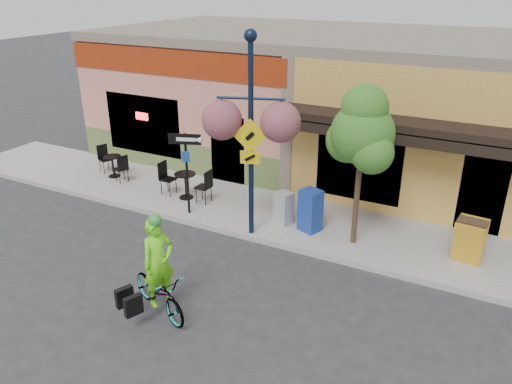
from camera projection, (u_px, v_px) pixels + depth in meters
ground at (264, 256)px, 12.06m from camera, size 90.00×90.00×0.00m
sidewalk at (297, 220)px, 13.65m from camera, size 24.00×3.00×0.15m
curb at (274, 243)px, 12.47m from camera, size 24.00×0.12×0.15m
building at (362, 101)px, 17.26m from camera, size 18.20×8.20×4.50m
bicycle at (159, 292)px, 9.88m from camera, size 1.88×1.25×0.94m
cyclist_rider at (160, 273)px, 9.69m from camera, size 0.66×0.78×1.83m
lamp_post at (251, 139)px, 11.85m from camera, size 1.73×1.13×5.04m
one_way_sign at (187, 174)px, 13.47m from camera, size 0.89×0.48×2.30m
cafe_set_left at (113, 163)px, 16.25m from camera, size 1.71×1.29×0.92m
cafe_set_right at (185, 182)px, 14.66m from camera, size 1.69×0.86×1.01m
newspaper_box_blue at (310, 210)px, 12.76m from camera, size 0.63×0.59×1.12m
newspaper_box_grey at (284, 208)px, 13.13m from camera, size 0.52×0.50×0.90m
street_tree at (359, 167)px, 11.60m from camera, size 1.94×1.94×3.97m
sandwich_board at (467, 245)px, 11.18m from camera, size 0.68×0.53×1.06m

